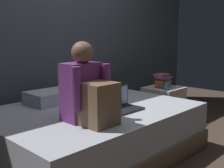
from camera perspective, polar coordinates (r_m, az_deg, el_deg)
The scene contains 9 objects.
ground_plane at distance 2.86m, azimuth 3.34°, elevation -14.77°, with size 8.00×8.00×0.00m, color #47382D.
wall_back at distance 3.51m, azimuth -11.85°, elevation 12.20°, with size 5.60×0.10×2.70m, color #424751.
bed at distance 2.83m, azimuth -3.98°, elevation -9.72°, with size 2.00×1.50×0.49m.
nightstand at distance 3.80m, azimuth 10.49°, elevation -4.55°, with size 0.44×0.46×0.52m.
person_sitting at distance 2.25m, azimuth -4.99°, elevation -1.60°, with size 0.39×0.44×0.66m.
laptop at distance 2.66m, azimuth 2.07°, elevation -4.12°, with size 0.32×0.23×0.22m.
pillow at distance 3.01m, azimuth -11.71°, elevation -2.51°, with size 0.56×0.36×0.13m, color silver.
book_stack at distance 3.70m, azimuth 10.44°, elevation 0.70°, with size 0.21×0.17×0.18m.
mug at distance 3.56m, azimuth 11.09°, elevation -0.47°, with size 0.08×0.08×0.09m, color teal.
Camera 1 is at (-1.99, -1.69, 1.18)m, focal length 44.49 mm.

